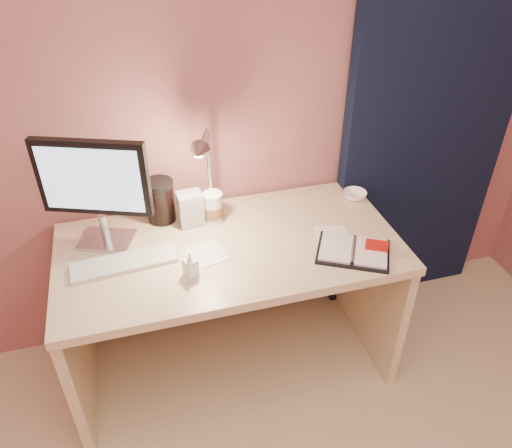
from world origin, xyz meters
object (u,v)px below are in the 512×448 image
object	(u,v)px
planner	(355,250)
dark_jar	(161,203)
keyboard	(124,262)
coffee_cup	(213,208)
desk_lamp	(224,170)
lotion_bottle	(190,264)
product_box	(190,209)
monitor	(95,184)
bowl	(355,195)
desk	(228,275)

from	to	relation	value
planner	dark_jar	distance (m)	0.85
keyboard	coffee_cup	world-z (taller)	coffee_cup
keyboard	planner	xyz separation A→B (m)	(0.90, -0.18, 0.00)
keyboard	desk_lamp	bearing A→B (deg)	13.09
planner	lotion_bottle	world-z (taller)	lotion_bottle
dark_jar	product_box	bearing A→B (deg)	-30.84
dark_jar	monitor	bearing A→B (deg)	-156.85
bowl	desk_lamp	bearing A→B (deg)	-174.77
desk	bowl	xyz separation A→B (m)	(0.65, 0.12, 0.24)
dark_jar	product_box	world-z (taller)	dark_jar
product_box	dark_jar	bearing A→B (deg)	144.35
product_box	bowl	bearing A→B (deg)	-4.84
keyboard	dark_jar	world-z (taller)	dark_jar
product_box	desk_lamp	bearing A→B (deg)	-27.22
coffee_cup	lotion_bottle	distance (m)	0.36
desk	keyboard	size ratio (longest dim) A/B	3.46
keyboard	dark_jar	bearing A→B (deg)	51.00
monitor	bowl	bearing A→B (deg)	23.05
coffee_cup	dark_jar	distance (m)	0.23
desk	coffee_cup	size ratio (longest dim) A/B	9.95
product_box	desk	bearing A→B (deg)	-47.90
monitor	planner	size ratio (longest dim) A/B	1.32
desk	coffee_cup	world-z (taller)	coffee_cup
desk_lamp	lotion_bottle	bearing A→B (deg)	-104.73
coffee_cup	dark_jar	xyz separation A→B (m)	(-0.21, 0.07, 0.02)
monitor	planner	distance (m)	1.05
bowl	product_box	world-z (taller)	product_box
lotion_bottle	desk_lamp	bearing A→B (deg)	54.01
bowl	desk_lamp	xyz separation A→B (m)	(-0.63, -0.06, 0.26)
dark_jar	coffee_cup	bearing A→B (deg)	-18.92
planner	bowl	world-z (taller)	planner
lotion_bottle	dark_jar	world-z (taller)	dark_jar
lotion_bottle	coffee_cup	bearing A→B (deg)	64.52
keyboard	desk_lamp	world-z (taller)	desk_lamp
desk_lamp	planner	bearing A→B (deg)	-13.57
monitor	desk_lamp	size ratio (longest dim) A/B	1.06
planner	desk_lamp	xyz separation A→B (m)	(-0.46, 0.32, 0.26)
keyboard	planner	distance (m)	0.92
keyboard	coffee_cup	size ratio (longest dim) A/B	2.87
dark_jar	product_box	size ratio (longest dim) A/B	1.11
bowl	dark_jar	bearing A→B (deg)	175.51
bowl	dark_jar	distance (m)	0.89
monitor	lotion_bottle	world-z (taller)	monitor
monitor	coffee_cup	xyz separation A→B (m)	(0.45, 0.03, -0.21)
coffee_cup	desk_lamp	bearing A→B (deg)	-51.81
lotion_bottle	desk_lamp	world-z (taller)	desk_lamp
planner	product_box	distance (m)	0.71
monitor	coffee_cup	world-z (taller)	monitor
dark_jar	keyboard	bearing A→B (deg)	-124.15
monitor	desk_lamp	world-z (taller)	monitor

